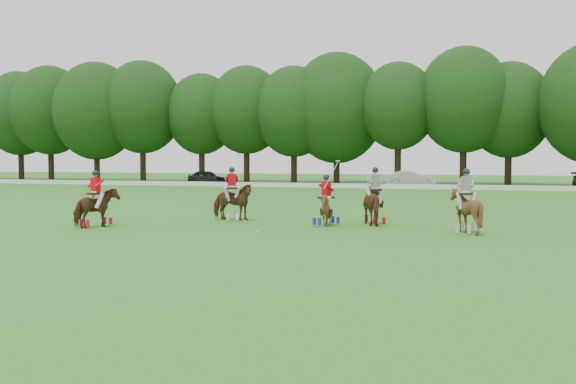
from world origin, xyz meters
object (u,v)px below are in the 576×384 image
(polo_red_c, at_px, (326,208))
(polo_ball, at_px, (256,232))
(polo_stripe_a, at_px, (375,204))
(car_left, at_px, (207,177))
(polo_red_b, at_px, (232,201))
(polo_red_a, at_px, (96,207))
(polo_stripe_b, at_px, (466,210))
(car_mid, at_px, (411,179))

(polo_red_c, distance_m, polo_ball, 3.74)
(polo_stripe_a, bearing_deg, car_left, 123.47)
(polo_red_b, height_order, polo_ball, polo_red_b)
(polo_stripe_a, bearing_deg, polo_red_a, -157.64)
(polo_red_a, distance_m, polo_ball, 6.82)
(polo_stripe_b, relative_size, polo_ball, 26.32)
(polo_red_a, bearing_deg, polo_red_c, 20.02)
(polo_red_c, relative_size, polo_stripe_a, 1.10)
(car_left, height_order, polo_red_c, polo_red_c)
(car_left, distance_m, car_mid, 21.49)
(polo_stripe_b, bearing_deg, polo_stripe_a, 151.41)
(polo_red_c, bearing_deg, car_mid, 91.23)
(car_left, relative_size, car_mid, 0.91)
(polo_stripe_b, bearing_deg, car_left, 125.84)
(polo_red_c, relative_size, polo_ball, 29.13)
(polo_stripe_b, distance_m, polo_ball, 7.70)
(polo_red_a, bearing_deg, polo_red_b, 45.97)
(polo_red_a, relative_size, polo_stripe_b, 0.96)
(polo_red_a, distance_m, polo_red_c, 9.17)
(polo_ball, bearing_deg, polo_stripe_b, 17.69)
(polo_red_a, relative_size, polo_stripe_a, 0.96)
(polo_red_a, xyz_separation_m, polo_red_c, (8.61, 3.14, -0.09))
(car_left, height_order, polo_red_b, polo_red_b)
(polo_red_a, distance_m, polo_stripe_b, 14.25)
(car_mid, xyz_separation_m, polo_ball, (-1.03, -40.75, -0.74))
(polo_red_a, xyz_separation_m, polo_red_b, (4.08, 4.22, 0.03))
(car_mid, bearing_deg, polo_red_c, 173.91)
(polo_red_b, distance_m, polo_stripe_a, 6.32)
(car_left, xyz_separation_m, polo_red_b, (17.76, -36.48, 0.11))
(polo_stripe_a, height_order, polo_ball, polo_stripe_a)
(polo_stripe_a, xyz_separation_m, polo_stripe_b, (3.67, -2.00, -0.01))
(polo_red_b, xyz_separation_m, polo_ball, (2.69, -4.27, -0.80))
(polo_red_b, height_order, polo_stripe_b, polo_red_b)
(polo_red_b, bearing_deg, polo_stripe_a, 0.51)
(car_left, bearing_deg, polo_red_b, -136.12)
(car_left, relative_size, polo_stripe_b, 1.83)
(polo_red_a, height_order, polo_stripe_b, polo_stripe_b)
(polo_red_a, xyz_separation_m, polo_ball, (6.78, -0.05, -0.77))
(car_left, relative_size, polo_red_c, 1.65)
(car_mid, xyz_separation_m, polo_red_a, (-7.81, -40.70, 0.03))
(car_left, distance_m, polo_red_a, 42.93)
(car_left, xyz_separation_m, polo_stripe_a, (24.08, -36.42, 0.13))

